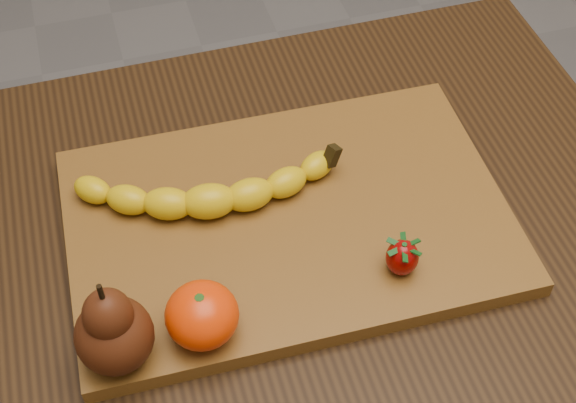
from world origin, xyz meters
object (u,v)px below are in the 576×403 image
object	(u,v)px
table	(215,333)
cutting_board	(288,220)
mandarin	(202,315)
pear	(111,324)

from	to	relation	value
table	cutting_board	bearing A→B (deg)	25.17
cutting_board	mandarin	world-z (taller)	mandarin
table	pear	world-z (taller)	pear
cutting_board	mandarin	distance (m)	0.16
pear	mandarin	bearing A→B (deg)	2.13
table	cutting_board	world-z (taller)	cutting_board
cutting_board	pear	xyz separation A→B (m)	(-0.19, -0.12, 0.06)
cutting_board	mandarin	size ratio (longest dim) A/B	6.73
pear	table	bearing A→B (deg)	36.73
pear	mandarin	xyz separation A→B (m)	(0.08, 0.00, -0.03)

